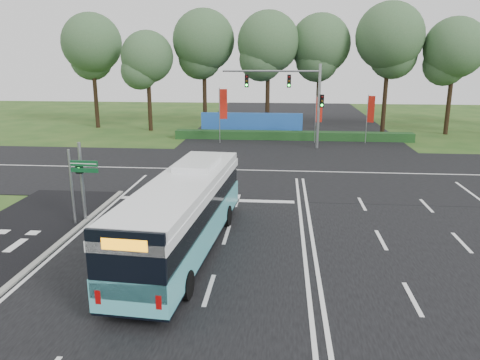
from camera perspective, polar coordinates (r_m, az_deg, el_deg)
name	(u,v)px	position (r m, az deg, el deg)	size (l,w,h in m)	color
ground	(303,238)	(20.45, 7.65, -7.05)	(120.00, 120.00, 0.00)	#224717
road_main	(303,238)	(20.44, 7.66, -7.00)	(20.00, 120.00, 0.04)	black
road_cross	(296,171)	(31.89, 6.80, 1.04)	(120.00, 14.00, 0.05)	black
kerb_strip	(43,257)	(19.85, -22.87, -8.65)	(0.25, 18.00, 0.12)	gray
city_bus	(184,214)	(18.41, -6.88, -4.10)	(3.20, 11.45, 3.25)	#54BBC4
pedestrian_signal	(82,179)	(22.85, -18.75, 0.10)	(0.31, 0.43, 3.79)	gray
street_sign	(78,177)	(22.40, -19.19, 0.29)	(1.39, 0.17, 3.55)	gray
banner_flag_left	(222,108)	(41.81, -2.17, 8.81)	(0.71, 0.24, 4.91)	gray
banner_flag_mid	(318,112)	(42.54, 9.51, 8.16)	(0.62, 0.17, 4.22)	gray
banner_flag_right	(370,112)	(43.03, 15.56, 8.00)	(0.60, 0.30, 4.34)	gray
traffic_light_gantry	(297,93)	(39.59, 7.00, 10.52)	(8.41, 0.28, 7.00)	gray
hedge	(292,136)	(44.06, 6.41, 5.39)	(22.00, 1.20, 0.80)	#143818
blue_hoarding	(251,124)	(46.51, 1.41, 6.84)	(10.00, 0.30, 2.20)	#2057B2
eucalyptus_row	(325,44)	(49.56, 10.28, 15.99)	(54.60, 9.29, 12.78)	black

